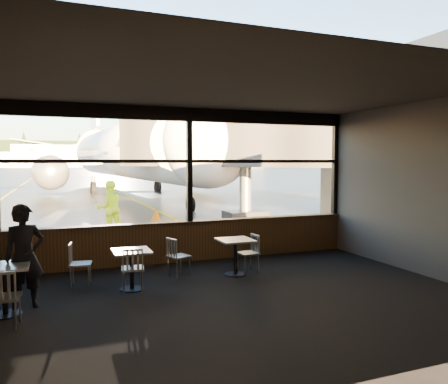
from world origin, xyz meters
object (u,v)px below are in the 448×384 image
jet_bridge (240,154)px  ground_crew (109,208)px  chair_mid_w (81,264)px  passenger (24,257)px  cafe_table_mid (132,270)px  airliner (129,114)px  chair_mid_s (133,269)px  chair_near_e (248,254)px  chair_left_s (4,298)px  cafe_table_near (235,257)px  cone_nose (156,215)px  chair_near_w (179,257)px  cafe_table_left (5,290)px

jet_bridge → ground_crew: bearing=-165.3°
chair_mid_w → passenger: bearing=-31.7°
cafe_table_mid → airliner: bearing=81.2°
chair_mid_s → ground_crew: 6.16m
chair_near_e → chair_left_s: (-4.36, -1.55, 0.02)m
passenger → ground_crew: size_ratio=0.97×
cafe_table_near → ground_crew: (-1.82, 5.77, 0.48)m
airliner → cafe_table_near: size_ratio=51.02×
passenger → ground_crew: ground_crew is taller
airliner → cafe_table_mid: airliner is taller
ground_crew → cone_nose: size_ratio=3.03×
chair_near_w → cafe_table_left: bearing=-87.9°
cafe_table_left → chair_mid_s: chair_mid_s is taller
airliner → jet_bridge: (1.50, -16.72, -3.15)m
chair_mid_s → chair_left_s: 2.22m
jet_bridge → cafe_table_mid: bearing=-125.5°
cafe_table_left → chair_mid_s: bearing=15.7°
chair_near_w → chair_mid_w: 1.86m
cafe_table_left → cone_nose: size_ratio=1.36×
cafe_table_near → chair_mid_s: bearing=-170.4°
chair_near_e → ground_crew: 6.09m
chair_near_w → jet_bridge: bearing=128.0°
chair_left_s → chair_near_w: bearing=35.9°
airliner → cafe_table_mid: (-3.73, -24.06, -5.36)m
chair_near_e → chair_mid_s: bearing=94.7°
chair_near_w → cone_nose: size_ratio=1.42×
chair_near_e → ground_crew: bearing=14.9°
cafe_table_mid → chair_left_s: (-1.92, -1.19, 0.06)m
jet_bridge → chair_near_w: (-4.20, -6.76, -2.17)m
chair_near_e → chair_mid_w: size_ratio=0.98×
chair_mid_s → passenger: size_ratio=0.49×
chair_mid_w → cone_nose: bearing=168.0°
chair_mid_w → chair_left_s: size_ratio=0.96×
cafe_table_near → cone_nose: 8.28m
cafe_table_near → chair_near_e: (0.31, 0.09, 0.03)m
chair_mid_w → jet_bridge: bearing=147.5°
airliner → chair_near_w: size_ratio=47.06×
chair_left_s → ground_crew: ground_crew is taller
chair_near_w → chair_mid_s: bearing=-77.0°
cafe_table_mid → chair_near_w: (1.02, 0.58, 0.04)m
chair_near_e → cone_nose: chair_near_e is taller
chair_mid_w → cafe_table_left: bearing=-33.2°
airliner → cafe_table_near: (-1.61, -23.78, -5.35)m
chair_near_e → chair_mid_s: chair_mid_s is taller
cafe_table_near → chair_near_w: chair_near_w is taller
cafe_table_near → chair_near_w: 1.14m
cone_nose → passenger: bearing=-114.1°
cafe_table_left → passenger: passenger is taller
chair_near_w → cone_nose: 8.07m
jet_bridge → chair_left_s: 11.34m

